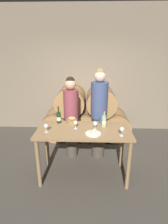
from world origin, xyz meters
name	(u,v)px	position (x,y,z in m)	size (l,w,h in m)	color
ground_plane	(84,175)	(0.00, 0.00, 0.00)	(10.00, 10.00, 0.00)	#4C473F
stone_wall_back	(86,72)	(0.00, 2.11, 1.60)	(10.00, 0.12, 3.20)	#7F705B
barrel_stack	(86,114)	(0.00, 1.55, 0.59)	(2.18, 0.88, 1.32)	#A87A47
tasting_table	(84,136)	(0.00, 0.00, 0.77)	(1.53, 0.71, 0.90)	#99754C
person_left	(71,117)	(-0.27, 0.64, 0.88)	(0.29, 0.29, 1.67)	#4C4238
person_right	(99,114)	(0.28, 0.64, 0.94)	(0.33, 0.33, 1.82)	#4C4238
wine_bottle_red	(59,117)	(-0.45, 0.26, 1.01)	(0.08, 0.08, 0.31)	#193819
wine_bottle_white	(104,121)	(0.34, 0.13, 1.00)	(0.08, 0.08, 0.30)	#ADBC7F
blue_crock	(102,119)	(0.32, 0.29, 0.97)	(0.11, 0.11, 0.12)	#335693
bread_basket	(72,121)	(-0.22, 0.26, 0.95)	(0.18, 0.18, 0.12)	olive
cheese_plate	(93,133)	(0.15, -0.17, 0.91)	(0.25, 0.25, 0.04)	white
wine_glass_far_left	(46,126)	(-0.58, -0.13, 1.00)	(0.07, 0.07, 0.14)	white
wine_glass_left	(75,123)	(-0.14, 0.02, 1.00)	(0.07, 0.07, 0.14)	white
wine_glass_center	(95,124)	(0.19, 0.00, 1.00)	(0.07, 0.07, 0.14)	white
wine_glass_right	(122,130)	(0.58, -0.21, 1.00)	(0.07, 0.07, 0.14)	white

